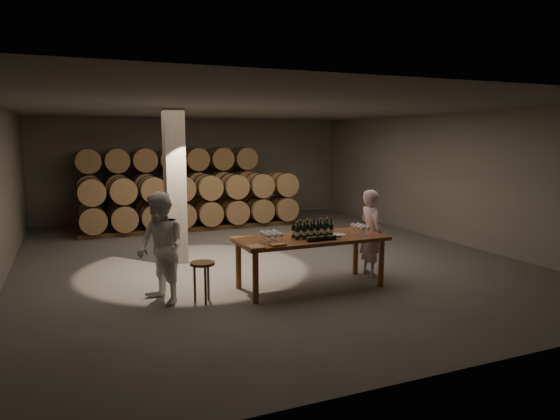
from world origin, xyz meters
name	(u,v)px	position (x,y,z in m)	size (l,w,h in m)	color
room	(175,187)	(-1.80, 0.20, 1.60)	(12.00, 12.00, 12.00)	#565350
tasting_table	(311,243)	(0.00, -2.50, 0.80)	(2.60, 1.10, 0.90)	brown
barrel_stack_back	(171,184)	(-0.96, 5.20, 1.20)	(5.48, 0.95, 2.31)	brown
barrel_stack_front	(194,201)	(-0.57, 3.80, 0.83)	(6.26, 0.95, 1.57)	brown
bottle_cluster	(312,231)	(0.02, -2.53, 1.01)	(0.73, 0.23, 0.32)	black
lying_bottles	(322,238)	(0.03, -2.86, 0.94)	(0.64, 0.09, 0.09)	black
glass_cluster_left	(271,234)	(-0.76, -2.56, 1.02)	(0.30, 0.41, 0.16)	silver
glass_cluster_right	(360,227)	(0.93, -2.62, 1.03)	(0.20, 0.42, 0.18)	silver
plate	(338,235)	(0.52, -2.55, 0.91)	(0.27, 0.27, 0.02)	silver
notebook_near	(277,244)	(-0.80, -2.91, 0.92)	(0.24, 0.19, 0.03)	olive
notebook_corner	(255,247)	(-1.18, -2.92, 0.91)	(0.24, 0.30, 0.03)	olive
pen	(281,245)	(-0.75, -2.95, 0.91)	(0.01, 0.01, 0.15)	black
stool	(203,269)	(-1.94, -2.55, 0.53)	(0.39, 0.39, 0.65)	brown
person_man	(371,233)	(1.40, -2.26, 0.82)	(0.60, 0.39, 1.65)	beige
person_woman	(161,248)	(-2.54, -2.33, 0.89)	(0.86, 0.67, 1.78)	white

